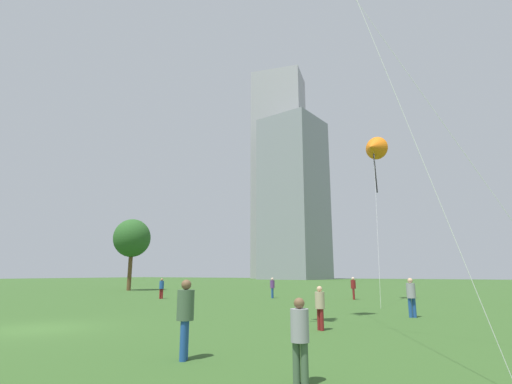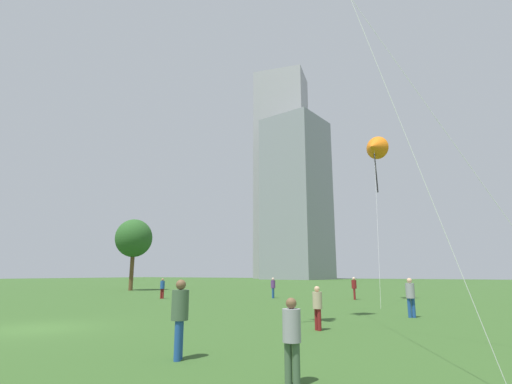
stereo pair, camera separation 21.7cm
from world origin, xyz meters
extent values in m
plane|color=#335623|center=(0.00, 0.00, 0.00)|extent=(280.00, 280.00, 0.00)
cylinder|color=#3F593F|center=(11.27, -1.87, 0.38)|extent=(0.14, 0.14, 0.75)
cylinder|color=#3F593F|center=(11.42, -1.86, 0.38)|extent=(0.14, 0.14, 0.75)
cylinder|color=gray|center=(11.35, -1.86, 1.05)|extent=(0.35, 0.35, 0.60)
sphere|color=brown|center=(11.35, -1.86, 1.45)|extent=(0.20, 0.20, 0.20)
cylinder|color=maroon|center=(9.13, 4.90, 0.38)|extent=(0.14, 0.14, 0.75)
cylinder|color=maroon|center=(9.26, 4.82, 0.38)|extent=(0.14, 0.14, 0.75)
cylinder|color=tan|center=(9.19, 4.86, 1.05)|extent=(0.34, 0.34, 0.59)
sphere|color=tan|center=(9.19, 4.86, 1.45)|extent=(0.20, 0.20, 0.20)
cylinder|color=maroon|center=(5.50, 21.91, 0.41)|extent=(0.16, 0.16, 0.83)
cylinder|color=maroon|center=(5.56, 21.75, 0.41)|extent=(0.16, 0.16, 0.83)
cylinder|color=maroon|center=(5.53, 21.83, 1.16)|extent=(0.38, 0.38, 0.66)
sphere|color=beige|center=(5.53, 21.83, 1.60)|extent=(0.22, 0.22, 0.22)
cylinder|color=maroon|center=(-8.27, 14.97, 0.39)|extent=(0.15, 0.15, 0.78)
cylinder|color=maroon|center=(-8.12, 15.02, 0.39)|extent=(0.15, 0.15, 0.78)
cylinder|color=#1E478C|center=(-8.20, 15.00, 1.09)|extent=(0.36, 0.36, 0.62)
sphere|color=#997051|center=(-8.20, 15.00, 1.50)|extent=(0.21, 0.21, 0.21)
cylinder|color=#1E478C|center=(-0.77, 20.19, 0.40)|extent=(0.15, 0.15, 0.80)
cylinder|color=#1E478C|center=(-0.73, 20.03, 0.40)|extent=(0.15, 0.15, 0.80)
cylinder|color=#593372|center=(-0.75, 20.11, 1.12)|extent=(0.37, 0.37, 0.64)
sphere|color=beige|center=(-0.75, 20.11, 1.55)|extent=(0.22, 0.22, 0.22)
cylinder|color=#1E478C|center=(11.35, 10.84, 0.43)|extent=(0.16, 0.16, 0.87)
cylinder|color=#1E478C|center=(11.51, 10.92, 0.43)|extent=(0.16, 0.16, 0.87)
cylinder|color=gray|center=(11.43, 10.88, 1.21)|extent=(0.40, 0.40, 0.69)
sphere|color=tan|center=(11.43, 10.88, 1.67)|extent=(0.24, 0.24, 0.24)
cylinder|color=#1E478C|center=(8.16, -1.41, 0.45)|extent=(0.17, 0.17, 0.90)
cylinder|color=#1E478C|center=(8.07, -1.24, 0.45)|extent=(0.17, 0.17, 0.90)
cylinder|color=#3F593F|center=(8.11, -1.32, 1.26)|extent=(0.41, 0.41, 0.71)
sphere|color=brown|center=(8.11, -1.32, 1.74)|extent=(0.24, 0.24, 0.24)
cylinder|color=silver|center=(8.57, 17.83, 5.86)|extent=(1.07, 5.85, 11.72)
cone|color=orange|center=(8.04, 20.75, 11.72)|extent=(2.02, 1.79, 1.99)
cylinder|color=black|center=(8.04, 20.75, 9.72)|extent=(0.26, 0.48, 3.38)
cylinder|color=brown|center=(-22.16, 24.19, 2.34)|extent=(0.48, 0.48, 4.68)
ellipsoid|color=#285623|center=(-22.16, 24.19, 6.22)|extent=(4.40, 4.40, 4.59)
cube|color=#939399|center=(-53.95, 129.07, 42.98)|extent=(23.19, 19.67, 85.96)
cube|color=gray|center=(-39.86, 111.61, 28.00)|extent=(21.10, 21.09, 56.00)
camera|label=1|loc=(14.42, -8.82, 2.01)|focal=26.91mm
camera|label=2|loc=(14.61, -8.71, 2.01)|focal=26.91mm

